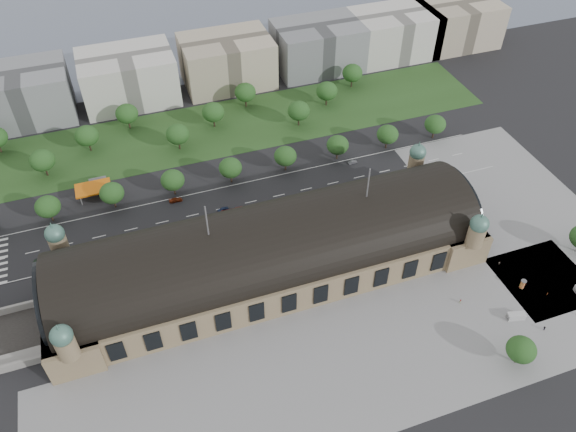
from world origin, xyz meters
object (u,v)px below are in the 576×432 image
object	(u,v)px
parked_car_1	(62,278)
traffic_car_2	(89,253)
bus_mid	(250,219)
van_south	(515,316)
petrol_station	(96,186)
pedestrian_0	(460,301)
parked_car_2	(117,259)
parked_car_3	(81,273)
parked_car_6	(161,253)
pedestrian_1	(547,294)
bus_west	(237,213)
pedestrian_2	(499,263)
traffic_car_3	(176,200)
advertising_column	(523,284)
bus_east	(330,194)
traffic_car_4	(223,209)
parked_car_4	(152,256)
parked_car_0	(74,268)
traffic_car_6	(434,174)
pedestrian_4	(544,328)
traffic_car_5	(353,162)

from	to	relation	value
parked_car_1	traffic_car_2	bearing A→B (deg)	97.64
bus_mid	van_south	size ratio (longest dim) A/B	1.71
petrol_station	van_south	xyz separation A→B (m)	(123.61, -111.33, -1.75)
parked_car_1	van_south	xyz separation A→B (m)	(140.07, -67.04, 0.54)
pedestrian_0	traffic_car_2	bearing A→B (deg)	135.95
petrol_station	parked_car_2	xyz separation A→B (m)	(3.07, -41.61, -2.31)
parked_car_3	parked_car_6	distance (m)	28.34
petrol_station	bus_mid	xyz separation A→B (m)	(54.25, -38.28, -1.48)
pedestrian_1	parked_car_6	bearing A→B (deg)	114.51
bus_west	bus_mid	distance (m)	6.24
bus_mid	bus_west	bearing A→B (deg)	38.43
parked_car_1	pedestrian_2	xyz separation A→B (m)	(149.30, -45.00, 0.22)
traffic_car_2	traffic_car_3	xyz separation A→B (m)	(35.77, 18.62, 0.10)
traffic_car_2	traffic_car_3	size ratio (longest dim) A/B	0.91
bus_mid	pedestrian_0	bearing A→B (deg)	-135.91
bus_west	advertising_column	bearing A→B (deg)	-126.17
bus_east	traffic_car_3	bearing A→B (deg)	79.00
bus_east	advertising_column	world-z (taller)	advertising_column
parked_car_6	advertising_column	world-z (taller)	advertising_column
pedestrian_1	van_south	bearing A→B (deg)	157.31
traffic_car_4	parked_car_4	size ratio (longest dim) A/B	1.04
traffic_car_2	parked_car_2	distance (m)	11.31
parked_car_0	advertising_column	world-z (taller)	advertising_column
parked_car_0	parked_car_1	size ratio (longest dim) A/B	0.91
traffic_car_6	advertising_column	world-z (taller)	advertising_column
traffic_car_2	van_south	xyz separation A→B (m)	(130.03, -75.87, 0.52)
traffic_car_3	traffic_car_4	world-z (taller)	traffic_car_3
petrol_station	traffic_car_6	distance (m)	141.54
parked_car_1	parked_car_2	bearing A→B (deg)	64.11
parked_car_4	bus_west	xyz separation A→B (m)	(35.12, 11.00, 1.01)
parked_car_0	parked_car_2	size ratio (longest dim) A/B	0.97
advertising_column	pedestrian_2	world-z (taller)	advertising_column
pedestrian_4	traffic_car_3	bearing A→B (deg)	-115.06
parked_car_4	pedestrian_2	bearing A→B (deg)	39.64
parked_car_3	advertising_column	distance (m)	154.44
van_south	pedestrian_2	world-z (taller)	van_south
petrol_station	bus_mid	bearing A→B (deg)	-35.21
parked_car_4	pedestrian_2	distance (m)	125.76
parked_car_0	pedestrian_0	size ratio (longest dim) A/B	2.56
van_south	parked_car_2	bearing A→B (deg)	164.04
bus_east	pedestrian_4	bearing A→B (deg)	-148.05
bus_mid	pedestrian_4	distance (m)	110.01
parked_car_0	parked_car_4	bearing A→B (deg)	51.96
traffic_car_3	pedestrian_0	bearing A→B (deg)	-133.96
parked_car_1	parked_car_6	size ratio (longest dim) A/B	0.84
parked_car_3	pedestrian_0	distance (m)	132.12
parked_car_2	pedestrian_4	xyz separation A→B (m)	(126.69, -76.67, 0.24)
traffic_car_4	traffic_car_5	distance (m)	62.13
traffic_car_4	traffic_car_6	world-z (taller)	traffic_car_4
pedestrian_0	pedestrian_2	xyz separation A→B (m)	(22.67, 10.45, 0.04)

